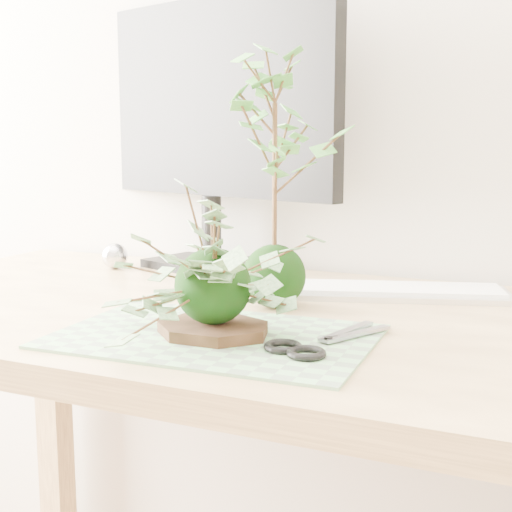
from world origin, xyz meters
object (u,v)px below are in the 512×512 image
at_px(ivy_kokedama, 213,250).
at_px(keyboard, 385,291).
at_px(maple_kokedama, 275,119).
at_px(desk, 310,373).
at_px(monitor, 213,115).

relative_size(ivy_kokedama, keyboard, 0.77).
bearing_deg(maple_kokedama, ivy_kokedama, -91.62).
distance_m(desk, keyboard, 0.22).
xyz_separation_m(desk, ivy_kokedama, (-0.08, -0.16, 0.20)).
height_order(desk, ivy_kokedama, ivy_kokedama).
bearing_deg(ivy_kokedama, desk, 64.69).
distance_m(ivy_kokedama, keyboard, 0.39).
bearing_deg(keyboard, monitor, 145.39).
bearing_deg(ivy_kokedama, keyboard, 67.63).
bearing_deg(monitor, keyboard, 0.71).
height_order(ivy_kokedama, maple_kokedama, maple_kokedama).
bearing_deg(keyboard, desk, -127.19).
bearing_deg(ivy_kokedama, maple_kokedama, 88.38).
xyz_separation_m(ivy_kokedama, maple_kokedama, (0.01, 0.19, 0.17)).
bearing_deg(desk, ivy_kokedama, -115.31).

